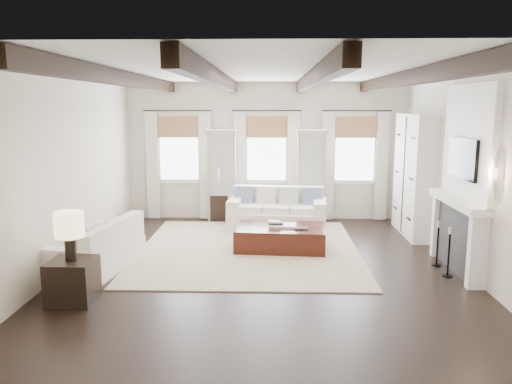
{
  "coord_description": "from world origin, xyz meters",
  "views": [
    {
      "loc": [
        0.08,
        -7.92,
        2.67
      ],
      "look_at": [
        -0.16,
        0.8,
        1.15
      ],
      "focal_mm": 35.0,
      "sensor_mm": 36.0,
      "label": 1
    }
  ],
  "objects_px": {
    "sofa_left": "(100,251)",
    "side_table_back": "(220,207)",
    "sofa_back": "(277,212)",
    "ottoman": "(280,238)",
    "side_table_front": "(73,281)"
  },
  "relations": [
    {
      "from": "ottoman",
      "to": "side_table_back",
      "type": "distance_m",
      "value": 2.72
    },
    {
      "from": "ottoman",
      "to": "side_table_back",
      "type": "bearing_deg",
      "value": 124.46
    },
    {
      "from": "sofa_left",
      "to": "side_table_back",
      "type": "distance_m",
      "value": 4.0
    },
    {
      "from": "ottoman",
      "to": "side_table_back",
      "type": "height_order",
      "value": "side_table_back"
    },
    {
      "from": "sofa_left",
      "to": "ottoman",
      "type": "bearing_deg",
      "value": 23.92
    },
    {
      "from": "sofa_back",
      "to": "ottoman",
      "type": "height_order",
      "value": "sofa_back"
    },
    {
      "from": "sofa_left",
      "to": "sofa_back",
      "type": "bearing_deg",
      "value": 44.7
    },
    {
      "from": "sofa_back",
      "to": "side_table_back",
      "type": "height_order",
      "value": "sofa_back"
    },
    {
      "from": "sofa_left",
      "to": "ottoman",
      "type": "height_order",
      "value": "sofa_left"
    },
    {
      "from": "sofa_back",
      "to": "sofa_left",
      "type": "bearing_deg",
      "value": -135.3
    },
    {
      "from": "side_table_back",
      "to": "sofa_back",
      "type": "bearing_deg",
      "value": -29.59
    },
    {
      "from": "sofa_back",
      "to": "ottoman",
      "type": "relative_size",
      "value": 1.32
    },
    {
      "from": "sofa_left",
      "to": "side_table_back",
      "type": "height_order",
      "value": "sofa_left"
    },
    {
      "from": "sofa_back",
      "to": "ottoman",
      "type": "distance_m",
      "value": 1.59
    },
    {
      "from": "sofa_back",
      "to": "side_table_front",
      "type": "distance_m",
      "value": 5.11
    }
  ]
}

